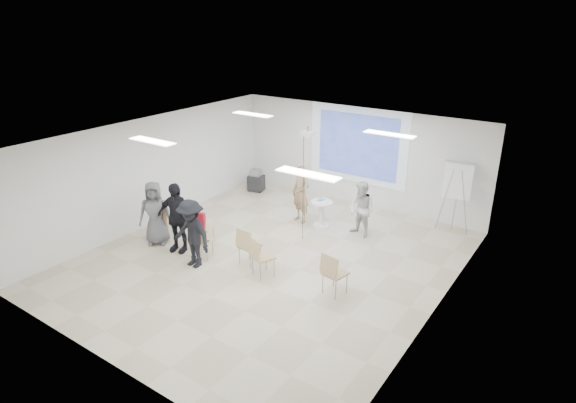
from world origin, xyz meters
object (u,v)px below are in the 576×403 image
Objects in this scene: chair_center at (247,244)px; chair_right_far at (333,271)px; av_cart at (256,181)px; chair_left_inner at (202,240)px; audience_mid at (191,229)px; chair_far_left at (164,219)px; audience_left at (176,213)px; player_right at (362,206)px; flipchart_easel at (458,181)px; player_left at (301,189)px; chair_left_mid at (203,226)px; chair_right_inner at (260,255)px; pedestal_table at (321,212)px; audience_outer at (155,210)px; laptop at (204,240)px.

chair_right_far is at bearing 3.14° from chair_center.
chair_right_far is at bearing -50.91° from av_cart.
chair_right_far is at bearing -11.38° from chair_left_inner.
chair_far_left is at bearing 163.17° from audience_mid.
chair_center is 2.00m from audience_left.
flipchart_easel reaches higher than player_right.
player_right is 3.05m from chair_right_far.
player_left is 1.03× the size of audience_mid.
chair_left_mid is 0.98× the size of chair_left_inner.
chair_right_inner is 2.51m from audience_left.
chair_left_mid is at bearing -126.24° from pedestal_table.
chair_far_left is 4.96m from chair_right_far.
audience_outer is at bearing -131.79° from pedestal_table.
chair_right_far is at bearing -31.05° from player_left.
chair_right_far is (3.92, -0.22, 0.08)m from chair_left_mid.
chair_left_mid is 0.40× the size of audience_left.
chair_left_inner is at bearing -11.79° from audience_left.
chair_left_mid is at bearing 9.68° from chair_far_left.
player_right is at bearing 30.89° from audience_left.
player_left reaches higher than chair_right_inner.
chair_left_mid is 3.93m from chair_right_far.
chair_right_far is 3.14× the size of laptop.
chair_right_inner is at bearing -10.54° from audience_left.
chair_right_far is (3.38, 0.38, 0.07)m from chair_left_inner.
audience_left is (-1.90, -0.39, 0.47)m from chair_center.
audience_left reaches higher than audience_mid.
audience_mid reaches higher than audience_outer.
player_right is 0.90× the size of audience_outer.
chair_right_inner reaches higher than av_cart.
player_right is 4.74m from audience_left.
player_right is 2.60m from flipchart_easel.
player_left is at bearing 50.89° from audience_left.
audience_left is 2.75× the size of av_cart.
audience_mid is at bearing -139.37° from chair_right_inner.
audience_left is at bearing -89.75° from av_cart.
audience_mid is at bearing -109.93° from pedestal_table.
chair_right_inner is (0.27, -3.13, 0.13)m from pedestal_table.
chair_left_inner is 4.82m from av_cart.
player_left reaches higher than av_cart.
chair_center is at bearing 179.48° from chair_right_inner.
audience_mid reaches higher than chair_left_inner.
audience_mid is at bearing -155.76° from chair_right_far.
player_left is 2.08× the size of chair_right_inner.
player_right is 2.07× the size of chair_left_mid.
audience_left is at bearing 161.58° from audience_mid.
chair_right_inner is at bearing -63.97° from av_cart.
laptop is at bearing -156.04° from chair_right_inner.
laptop is at bearing -163.94° from chair_center.
laptop is at bearing -139.45° from flipchart_easel.
chair_center is (1.11, 0.36, 0.06)m from chair_left_inner.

